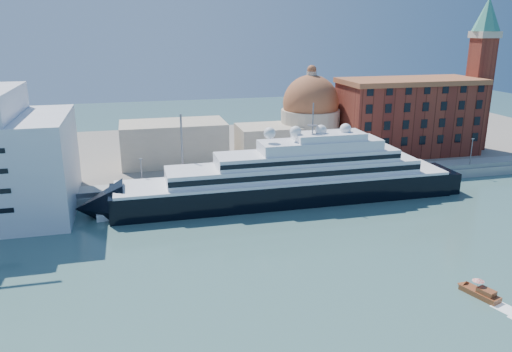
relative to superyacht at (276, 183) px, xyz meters
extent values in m
plane|color=#38625F|center=(-0.89, -23.00, -4.75)|extent=(400.00, 400.00, 0.00)
cube|color=gray|center=(-0.89, 11.00, -3.50)|extent=(180.00, 10.00, 2.50)
cube|color=slate|center=(-0.89, 52.00, -3.75)|extent=(260.00, 72.00, 2.00)
cube|color=slate|center=(-0.89, 6.50, -1.65)|extent=(180.00, 0.10, 1.20)
cube|color=black|center=(2.51, 0.00, -2.45)|extent=(81.66, 12.56, 6.80)
cone|color=black|center=(-40.42, 0.00, -2.45)|extent=(10.47, 12.56, 12.56)
cube|color=black|center=(43.34, 0.00, -2.66)|extent=(6.28, 11.52, 6.28)
cube|color=white|center=(2.51, 0.00, 1.22)|extent=(79.57, 12.77, 0.63)
cube|color=white|center=(4.60, 0.00, 3.10)|extent=(60.72, 10.47, 3.14)
cube|color=black|center=(4.60, -5.23, 3.10)|extent=(60.72, 0.15, 1.26)
cube|color=white|center=(7.74, 0.00, 6.03)|extent=(43.97, 9.42, 2.72)
cube|color=white|center=(10.88, 0.00, 8.65)|extent=(29.31, 8.38, 2.51)
cube|color=white|center=(12.98, 0.00, 10.74)|extent=(16.75, 7.33, 1.68)
cylinder|color=slate|center=(8.79, 0.00, 15.14)|extent=(0.31, 0.31, 7.33)
sphere|color=white|center=(-1.68, 0.00, 12.21)|extent=(2.72, 2.72, 2.72)
sphere|color=white|center=(4.60, 0.00, 12.21)|extent=(2.72, 2.72, 2.72)
sphere|color=white|center=(10.88, 0.00, 12.21)|extent=(2.72, 2.72, 2.72)
sphere|color=white|center=(17.16, 0.00, 12.21)|extent=(2.72, 2.72, 2.72)
cube|color=white|center=(-34.51, -0.39, -4.07)|extent=(13.99, 5.73, 1.82)
cube|color=white|center=(-32.24, -0.19, -2.59)|extent=(4.78, 3.23, 1.36)
cube|color=maroon|center=(18.80, -49.65, -4.39)|extent=(3.91, 6.57, 1.04)
cube|color=maroon|center=(19.12, -50.63, -3.51)|extent=(2.38, 2.98, 0.83)
cylinder|color=slate|center=(18.64, -49.15, -3.09)|extent=(0.06, 0.06, 1.66)
cone|color=red|center=(18.64, -49.15, -2.16)|extent=(1.87, 1.87, 0.42)
cube|color=maroon|center=(51.11, 29.00, 8.25)|extent=(42.00, 18.00, 22.00)
cube|color=#975231|center=(51.11, 29.00, 19.75)|extent=(43.00, 19.00, 1.50)
cube|color=maroon|center=(75.11, 29.00, 14.75)|extent=(6.00, 6.00, 35.00)
cube|color=beige|center=(75.11, 29.00, 33.25)|extent=(7.00, 7.00, 2.00)
cone|color=teal|center=(75.11, 29.00, 39.25)|extent=(8.40, 8.40, 10.00)
cylinder|color=beige|center=(21.11, 35.00, 4.25)|extent=(18.00, 18.00, 14.00)
sphere|color=#975231|center=(21.11, 35.00, 13.25)|extent=(17.00, 17.00, 17.00)
cylinder|color=beige|center=(21.11, 35.00, 21.25)|extent=(3.00, 3.00, 3.00)
cube|color=beige|center=(7.11, 33.00, 2.25)|extent=(18.00, 14.00, 10.00)
cube|color=beige|center=(-20.89, 35.00, 3.25)|extent=(30.00, 16.00, 12.00)
cylinder|color=slate|center=(-60.89, 8.00, 1.75)|extent=(0.24, 0.24, 8.00)
cube|color=slate|center=(-60.89, 8.00, 5.85)|extent=(0.80, 0.30, 0.25)
cylinder|color=slate|center=(-30.89, 8.00, 1.75)|extent=(0.24, 0.24, 8.00)
cube|color=slate|center=(-30.89, 8.00, 5.85)|extent=(0.80, 0.30, 0.25)
cylinder|color=slate|center=(-0.89, 8.00, 1.75)|extent=(0.24, 0.24, 8.00)
cube|color=slate|center=(-0.89, 8.00, 5.85)|extent=(0.80, 0.30, 0.25)
cylinder|color=slate|center=(29.11, 8.00, 1.75)|extent=(0.24, 0.24, 8.00)
cube|color=slate|center=(29.11, 8.00, 5.85)|extent=(0.80, 0.30, 0.25)
cylinder|color=slate|center=(59.11, 8.00, 1.75)|extent=(0.24, 0.24, 8.00)
cube|color=slate|center=(59.11, 8.00, 5.85)|extent=(0.80, 0.30, 0.25)
cylinder|color=slate|center=(-20.89, 10.00, 6.75)|extent=(0.50, 0.50, 18.00)
camera|label=1|loc=(-32.11, -108.41, 35.90)|focal=35.00mm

